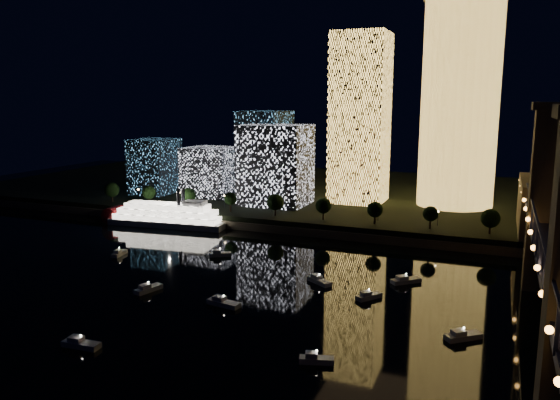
# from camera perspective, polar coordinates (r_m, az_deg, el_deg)

# --- Properties ---
(ground) EXTENTS (520.00, 520.00, 0.00)m
(ground) POSITION_cam_1_polar(r_m,az_deg,el_deg) (130.38, -3.22, -12.41)
(ground) COLOR black
(ground) RESTS_ON ground
(far_bank) EXTENTS (420.00, 160.00, 5.00)m
(far_bank) POSITION_cam_1_polar(r_m,az_deg,el_deg) (277.57, 11.01, 0.30)
(far_bank) COLOR black
(far_bank) RESTS_ON ground
(seawall) EXTENTS (420.00, 6.00, 3.00)m
(seawall) POSITION_cam_1_polar(r_m,az_deg,el_deg) (203.36, 6.70, -3.58)
(seawall) COLOR #6B5E4C
(seawall) RESTS_ON ground
(tower_cylindrical) EXTENTS (34.00, 34.00, 88.30)m
(tower_cylindrical) POSITION_cam_1_polar(r_m,az_deg,el_deg) (247.07, 18.26, 9.64)
(tower_cylindrical) COLOR #FBBE50
(tower_cylindrical) RESTS_ON far_bank
(tower_rectangular) EXTENTS (23.35, 23.35, 74.29)m
(tower_rectangular) POSITION_cam_1_polar(r_m,az_deg,el_deg) (247.11, 8.37, 8.40)
(tower_rectangular) COLOR #FBBE50
(tower_rectangular) RESTS_ON far_bank
(midrise_blocks) EXTENTS (89.86, 45.70, 40.24)m
(midrise_blocks) POSITION_cam_1_polar(r_m,az_deg,el_deg) (256.34, -4.12, 3.95)
(midrise_blocks) COLOR silver
(midrise_blocks) RESTS_ON far_bank
(riverboat) EXTENTS (53.39, 16.43, 15.83)m
(riverboat) POSITION_cam_1_polar(r_m,az_deg,el_deg) (226.96, -12.17, -1.61)
(riverboat) COLOR silver
(riverboat) RESTS_ON ground
(motorboats) EXTENTS (115.06, 74.40, 2.78)m
(motorboats) POSITION_cam_1_polar(r_m,az_deg,el_deg) (143.36, -1.41, -9.88)
(motorboats) COLOR silver
(motorboats) RESTS_ON ground
(esplanade_trees) EXTENTS (166.66, 6.73, 8.86)m
(esplanade_trees) POSITION_cam_1_polar(r_m,az_deg,el_deg) (217.62, -1.20, -0.17)
(esplanade_trees) COLOR black
(esplanade_trees) RESTS_ON far_bank
(street_lamps) EXTENTS (132.70, 0.70, 5.65)m
(street_lamps) POSITION_cam_1_polar(r_m,az_deg,el_deg) (223.73, -0.85, -0.25)
(street_lamps) COLOR black
(street_lamps) RESTS_ON far_bank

